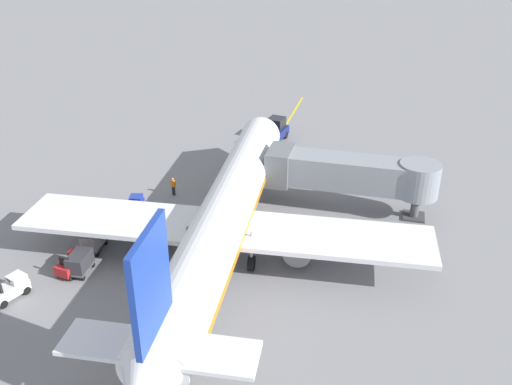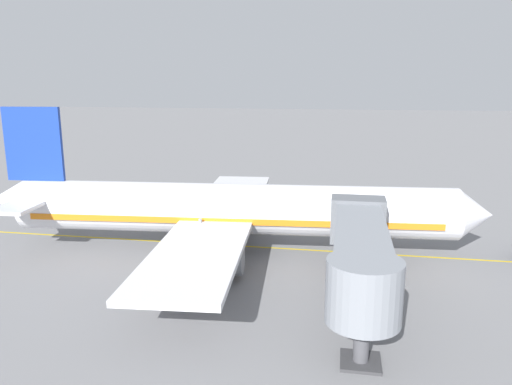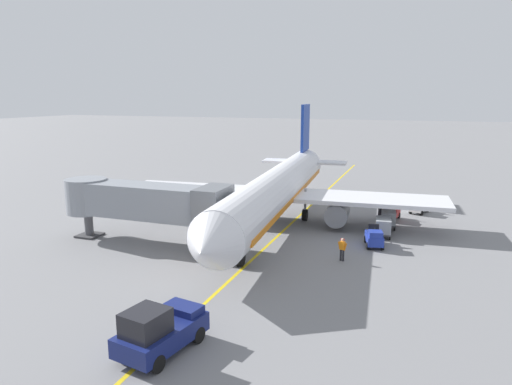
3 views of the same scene
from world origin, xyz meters
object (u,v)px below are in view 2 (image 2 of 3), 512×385
at_px(baggage_cart_second_in_train, 233,206).
at_px(ground_crew_wing_walker, 339,218).
at_px(parked_airliner, 230,210).
at_px(baggage_tug_spare, 175,199).
at_px(baggage_tug_lead, 294,213).
at_px(baggage_cart_third_in_train, 201,206).
at_px(baggage_tug_trailing, 203,207).
at_px(baggage_cart_front, 263,208).
at_px(jet_bridge, 360,250).

distance_m(baggage_cart_second_in_train, ground_crew_wing_walker, 10.29).
relative_size(parked_airliner, baggage_tug_spare, 13.56).
distance_m(baggage_tug_lead, baggage_cart_third_in_train, 8.82).
bearing_deg(baggage_cart_third_in_train, baggage_tug_spare, -129.53).
xyz_separation_m(baggage_tug_trailing, baggage_cart_front, (0.21, 5.85, 0.24)).
relative_size(jet_bridge, baggage_tug_spare, 5.17).
xyz_separation_m(baggage_tug_lead, baggage_tug_spare, (-3.09, -12.51, 0.00)).
height_order(baggage_tug_trailing, baggage_cart_third_in_train, baggage_tug_trailing).
distance_m(baggage_tug_lead, baggage_cart_second_in_train, 5.91).
bearing_deg(baggage_tug_trailing, jet_bridge, 38.10).
xyz_separation_m(parked_airliner, baggage_cart_front, (-9.60, 0.96, -2.24)).
height_order(baggage_cart_front, ground_crew_wing_walker, ground_crew_wing_walker).
relative_size(baggage_tug_lead, baggage_tug_trailing, 1.02).
bearing_deg(baggage_tug_lead, ground_crew_wing_walker, 66.33).
height_order(parked_airliner, baggage_tug_lead, parked_airliner).
relative_size(parked_airliner, baggage_cart_third_in_train, 12.67).
relative_size(baggage_tug_trailing, baggage_cart_third_in_train, 0.90).
bearing_deg(parked_airliner, baggage_tug_spare, -144.83).
bearing_deg(ground_crew_wing_walker, baggage_cart_front, -107.60).
bearing_deg(parked_airliner, ground_crew_wing_walker, 132.68).
bearing_deg(baggage_tug_lead, parked_airliner, -22.83).
distance_m(baggage_tug_spare, baggage_cart_third_in_train, 4.79).
xyz_separation_m(baggage_tug_lead, baggage_cart_third_in_train, (-0.05, -8.82, 0.24)).
height_order(baggage_tug_trailing, baggage_tug_spare, same).
bearing_deg(baggage_cart_second_in_train, baggage_tug_spare, -110.58).
height_order(parked_airliner, baggage_tug_spare, parked_airliner).
xyz_separation_m(baggage_tug_trailing, baggage_tug_spare, (-2.46, -3.75, 0.00)).
relative_size(jet_bridge, baggage_cart_third_in_train, 4.83).
height_order(baggage_tug_spare, baggage_cart_second_in_train, baggage_tug_spare).
relative_size(baggage_tug_lead, baggage_cart_third_in_train, 0.92).
xyz_separation_m(baggage_tug_spare, baggage_cart_third_in_train, (3.04, 3.69, 0.24)).
xyz_separation_m(baggage_cart_front, baggage_cart_third_in_train, (0.37, -5.92, 0.00)).
relative_size(parked_airliner, jet_bridge, 2.62).
bearing_deg(ground_crew_wing_walker, parked_airliner, -47.32).
xyz_separation_m(parked_airliner, baggage_tug_spare, (-12.27, -8.64, -2.47)).
relative_size(baggage_tug_spare, baggage_cart_front, 0.93).
relative_size(jet_bridge, baggage_tug_trailing, 5.34).
bearing_deg(baggage_cart_second_in_train, baggage_tug_lead, 84.13).
distance_m(baggage_tug_trailing, baggage_tug_spare, 4.49).
xyz_separation_m(parked_airliner, baggage_tug_lead, (-9.18, 3.86, -2.47)).
bearing_deg(baggage_cart_front, parked_airliner, -5.72).
height_order(baggage_cart_front, baggage_cart_second_in_train, same).
xyz_separation_m(baggage_cart_second_in_train, ground_crew_wing_walker, (2.41, 10.00, 0.00)).
distance_m(baggage_cart_front, ground_crew_wing_walker, 7.37).
xyz_separation_m(baggage_tug_lead, baggage_tug_trailing, (-0.63, -8.75, 0.00)).
relative_size(jet_bridge, baggage_tug_lead, 5.26).
height_order(baggage_tug_lead, baggage_tug_spare, same).
distance_m(baggage_cart_front, baggage_cart_third_in_train, 5.93).
distance_m(baggage_tug_trailing, baggage_cart_second_in_train, 2.89).
bearing_deg(baggage_cart_second_in_train, parked_airliner, 11.65).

